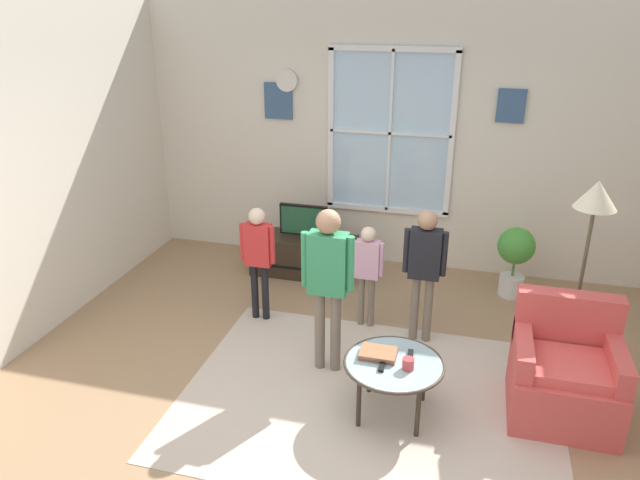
{
  "coord_description": "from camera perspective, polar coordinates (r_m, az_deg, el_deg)",
  "views": [
    {
      "loc": [
        0.86,
        -3.59,
        2.94
      ],
      "look_at": [
        -0.26,
        0.61,
        1.14
      ],
      "focal_mm": 33.6,
      "sensor_mm": 36.0,
      "label": 1
    }
  ],
  "objects": [
    {
      "name": "back_wall",
      "position": [
        6.72,
        7.32,
        9.71
      ],
      "size": [
        5.69,
        0.17,
        2.95
      ],
      "color": "beige",
      "rests_on": "ground_plane"
    },
    {
      "name": "coffee_table",
      "position": [
        4.5,
        7.04,
        -11.82
      ],
      "size": [
        0.74,
        0.74,
        0.45
      ],
      "color": "#99B2B7",
      "rests_on": "ground_plane"
    },
    {
      "name": "remote_near_cup",
      "position": [
        4.42,
        5.91,
        -11.82
      ],
      "size": [
        0.05,
        0.14,
        0.02
      ],
      "primitive_type": "cube",
      "rotation": [
        0.0,
        0.0,
        0.05
      ],
      "color": "black",
      "rests_on": "coffee_table"
    },
    {
      "name": "person_black_shirt",
      "position": [
        5.28,
        9.94,
        -2.02
      ],
      "size": [
        0.38,
        0.17,
        1.25
      ],
      "color": "#726656",
      "rests_on": "ground_plane"
    },
    {
      "name": "area_rug",
      "position": [
        4.87,
        4.67,
        -14.72
      ],
      "size": [
        2.9,
        2.24,
        0.01
      ],
      "primitive_type": "cube",
      "color": "#C6B29E",
      "rests_on": "ground_plane"
    },
    {
      "name": "person_pink_shirt",
      "position": [
        5.51,
        4.54,
        -2.4
      ],
      "size": [
        0.3,
        0.14,
        1.0
      ],
      "color": "#726656",
      "rests_on": "ground_plane"
    },
    {
      "name": "floor_lamp",
      "position": [
        5.06,
        24.58,
        2.24
      ],
      "size": [
        0.32,
        0.32,
        1.63
      ],
      "color": "black",
      "rests_on": "ground_plane"
    },
    {
      "name": "person_red_shirt",
      "position": [
        5.61,
        -5.9,
        -1.06
      ],
      "size": [
        0.34,
        0.16,
        1.13
      ],
      "color": "black",
      "rests_on": "ground_plane"
    },
    {
      "name": "remote_near_books",
      "position": [
        4.56,
        8.6,
        -10.81
      ],
      "size": [
        0.05,
        0.14,
        0.02
      ],
      "primitive_type": "cube",
      "rotation": [
        0.0,
        0.0,
        0.08
      ],
      "color": "black",
      "rests_on": "coffee_table"
    },
    {
      "name": "cup",
      "position": [
        4.41,
        8.4,
        -11.6
      ],
      "size": [
        0.09,
        0.09,
        0.09
      ],
      "primitive_type": "cylinder",
      "color": "#BF3F3F",
      "rests_on": "coffee_table"
    },
    {
      "name": "person_green_shirt",
      "position": [
        4.74,
        0.76,
        -3.15
      ],
      "size": [
        0.43,
        0.19,
        1.42
      ],
      "color": "#726656",
      "rests_on": "ground_plane"
    },
    {
      "name": "book_stack",
      "position": [
        4.53,
        5.56,
        -10.73
      ],
      "size": [
        0.27,
        0.2,
        0.05
      ],
      "color": "#8C5446",
      "rests_on": "coffee_table"
    },
    {
      "name": "ground_plane",
      "position": [
        4.72,
        1.2,
        -16.18
      ],
      "size": [
        6.29,
        6.32,
        0.02
      ],
      "primitive_type": "cube",
      "color": "#9E7A56"
    },
    {
      "name": "potted_plant_by_window",
      "position": [
        6.44,
        18.1,
        -1.3
      ],
      "size": [
        0.38,
        0.38,
        0.75
      ],
      "color": "silver",
      "rests_on": "ground_plane"
    },
    {
      "name": "armchair",
      "position": [
        4.89,
        22.25,
        -11.76
      ],
      "size": [
        0.76,
        0.74,
        0.87
      ],
      "color": "#D14C47",
      "rests_on": "ground_plane"
    },
    {
      "name": "television",
      "position": [
        6.54,
        -1.57,
        1.87
      ],
      "size": [
        0.53,
        0.08,
        0.37
      ],
      "color": "#4C4C4C",
      "rests_on": "tv_stand"
    },
    {
      "name": "tv_stand",
      "position": [
        6.7,
        -1.53,
        -1.48
      ],
      "size": [
        1.16,
        0.44,
        0.44
      ],
      "color": "#2D2319",
      "rests_on": "ground_plane"
    }
  ]
}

